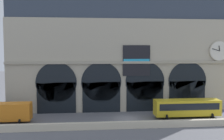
{
  "coord_description": "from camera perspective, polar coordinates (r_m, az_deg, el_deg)",
  "views": [
    {
      "loc": [
        -6.51,
        -41.42,
        11.46
      ],
      "look_at": [
        -2.1,
        5.0,
        7.77
      ],
      "focal_mm": 41.13,
      "sensor_mm": 36.0,
      "label": 1
    }
  ],
  "objects": [
    {
      "name": "station_building",
      "position": [
        48.89,
        2.26,
        3.55
      ],
      "size": [
        42.14,
        4.43,
        22.13
      ],
      "color": "#B2A891",
      "rests_on": "ground"
    },
    {
      "name": "bus_mideast",
      "position": [
        45.33,
        16.31,
        -7.99
      ],
      "size": [
        11.0,
        3.25,
        3.1
      ],
      "color": "gold",
      "rests_on": "ground"
    },
    {
      "name": "box_truck_west",
      "position": [
        43.97,
        -22.25,
        -8.64
      ],
      "size": [
        7.5,
        2.91,
        3.12
      ],
      "color": "#19727A",
      "rests_on": "ground"
    },
    {
      "name": "ground_plane",
      "position": [
        43.46,
        3.44,
        -10.77
      ],
      "size": [
        200.0,
        200.0,
        0.0
      ],
      "primitive_type": "plane",
      "color": "slate"
    },
    {
      "name": "quay_parapet_wall",
      "position": [
        38.43,
        4.66,
        -12.05
      ],
      "size": [
        90.0,
        0.7,
        1.02
      ],
      "primitive_type": "cube",
      "color": "beige",
      "rests_on": "ground"
    }
  ]
}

